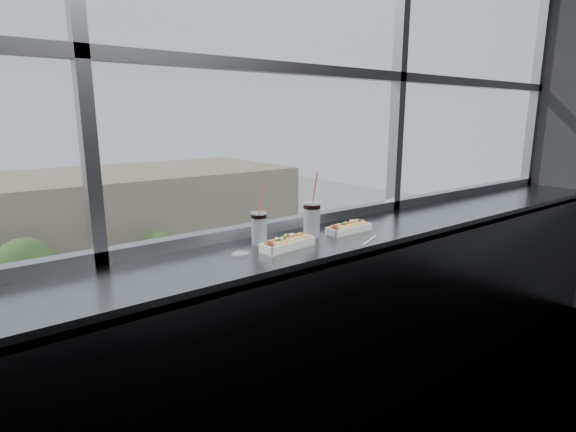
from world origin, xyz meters
TOP-DOWN VIEW (x-y plane):
  - wall_back_lower at (0.00, 1.50)m, footprint 6.00×0.00m
  - window_glass at (0.00, 1.52)m, footprint 6.00×0.00m
  - window_mullions at (0.00, 1.50)m, footprint 6.00×0.08m
  - counter at (0.00, 1.23)m, footprint 6.00×0.55m
  - counter_fascia at (0.00, 0.97)m, footprint 6.00×0.04m
  - hotdog_tray_left at (-0.19, 1.17)m, footprint 0.31×0.13m
  - hotdog_tray_right at (0.27, 1.21)m, footprint 0.29×0.09m
  - soda_cup_left at (-0.26, 1.32)m, footprint 0.09×0.09m
  - soda_cup_right at (0.05, 1.27)m, footprint 0.10×0.10m
  - loose_straw at (0.24, 1.02)m, footprint 0.19×0.09m
  - wrapper at (-0.44, 1.21)m, footprint 0.10×0.07m
  - street_asphalt at (0.00, 21.50)m, footprint 80.00×10.00m
  - far_sidewalk at (0.00, 29.50)m, footprint 80.00×6.00m
  - car_far_c at (10.68, 25.50)m, footprint 3.36×6.39m
  - car_near_d at (8.38, 17.50)m, footprint 3.05×6.90m
  - car_far_b at (2.60, 25.50)m, footprint 3.68×7.17m
  - pedestrian_c at (4.44, 28.88)m, footprint 0.64×0.85m
  - pedestrian_b at (0.60, 30.08)m, footprint 0.69×0.92m
  - tree_center at (1.51, 29.50)m, footprint 3.63×3.63m
  - tree_right at (9.77, 29.50)m, footprint 3.12×3.12m

SIDE VIEW (x-z plane):
  - far_sidewalk at x=0.00m, z-range -11.00..-10.96m
  - street_asphalt at x=0.00m, z-range -11.00..-10.94m
  - pedestrian_c at x=4.44m, z-range -10.96..-9.05m
  - pedestrian_b at x=0.60m, z-range -10.96..-8.90m
  - car_far_c at x=10.68m, z-range -10.94..-8.91m
  - car_near_d at x=8.38m, z-range -10.94..-8.67m
  - car_far_b at x=2.60m, z-range -10.94..-8.65m
  - tree_right at x=9.77m, z-range -10.13..-5.25m
  - tree_center at x=1.51m, z-range -9.99..-4.32m
  - wall_back_lower at x=0.00m, z-range -2.45..3.55m
  - counter_fascia at x=0.00m, z-range 0.03..1.07m
  - counter at x=0.00m, z-range 1.04..1.10m
  - loose_straw at x=0.24m, z-range 1.10..1.11m
  - wrapper at x=-0.44m, z-range 1.10..1.12m
  - hotdog_tray_right at x=0.27m, z-range 1.09..1.16m
  - hotdog_tray_left at x=-0.19m, z-range 1.09..1.17m
  - soda_cup_left at x=-0.26m, z-range 1.03..1.35m
  - soda_cup_right at x=0.05m, z-range 1.02..1.39m
  - window_glass at x=0.00m, z-range -0.70..5.30m
  - window_mullions at x=0.00m, z-range 1.10..3.50m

